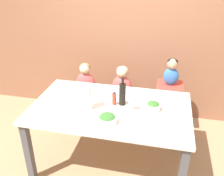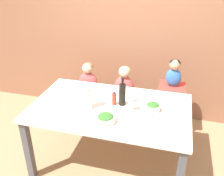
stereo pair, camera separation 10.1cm
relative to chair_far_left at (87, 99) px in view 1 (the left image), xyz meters
The scene contains 17 objects.
ground_plane 0.98m from the chair_far_left, 55.10° to the right, with size 14.00×14.00×0.00m, color #9E7A56.
wall_back 1.20m from the chair_far_left, 42.08° to the left, with size 10.00×0.06×2.70m.
dining_table 0.96m from the chair_far_left, 55.10° to the right, with size 1.65×0.99×0.76m.
chair_far_left is the anchor object (origin of this frame).
chair_far_center 0.50m from the chair_far_left, ahead, with size 0.38×0.38×0.45m.
chair_right_highchair 1.14m from the chair_far_left, ahead, with size 0.32×0.32×0.72m.
person_child_left 0.31m from the chair_far_left, 90.00° to the left, with size 0.27×0.15×0.46m.
person_child_center 0.59m from the chair_far_left, ahead, with size 0.27×0.15×0.46m.
person_baby_right 1.25m from the chair_far_left, ahead, with size 0.19×0.14×0.35m.
wine_bottle 1.06m from the chair_far_left, 46.85° to the right, with size 0.07×0.07×0.31m.
paper_towel_roll 1.03m from the chair_far_left, 70.35° to the right, with size 0.10×0.10×0.25m.
wine_glass_near 1.19m from the chair_far_left, 46.22° to the right, with size 0.07×0.07×0.17m.
salad_bowl_large 1.25m from the chair_far_left, 61.72° to the right, with size 0.18×0.18×0.09m.
salad_bowl_small 1.27m from the chair_far_left, 36.48° to the right, with size 0.15×0.15×0.09m.
dinner_plate_front_left 1.03m from the chair_far_left, 90.84° to the right, with size 0.23×0.23×0.01m.
dinner_plate_back_left 0.67m from the chair_far_left, 78.80° to the right, with size 0.23×0.23×0.01m.
condiment_bottle_hot_sauce 1.00m from the chair_far_left, 51.66° to the right, with size 0.04×0.04×0.16m.
Camera 1 is at (0.51, -2.17, 2.12)m, focal length 40.00 mm.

